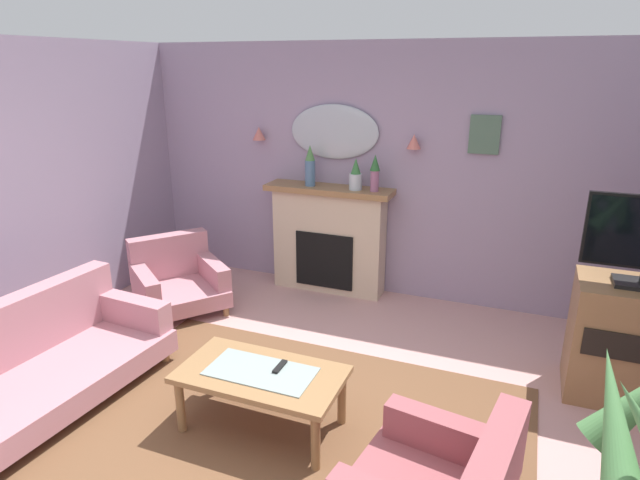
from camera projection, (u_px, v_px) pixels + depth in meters
name	position (u px, v px, depth m)	size (l,w,h in m)	color
floor	(269.00, 462.00, 3.43)	(6.43, 6.58, 0.10)	#C6938E
wall_back	(390.00, 173.00, 5.51)	(6.43, 0.10, 2.60)	#9E8CA8
patterned_rug	(282.00, 435.00, 3.59)	(3.20, 2.40, 0.01)	brown
fireplace	(329.00, 240.00, 5.75)	(1.36, 0.36, 1.16)	beige
mantel_vase_left	(310.00, 166.00, 5.54)	(0.11, 0.11, 0.43)	#4C7093
mantel_vase_right	(356.00, 176.00, 5.39)	(0.13, 0.13, 0.32)	silver
mantel_vase_centre	(375.00, 172.00, 5.30)	(0.10, 0.10, 0.37)	#9E6084
wall_mirror	(334.00, 132.00, 5.52)	(0.96, 0.06, 0.56)	#B2BCC6
wall_sconce_left	(259.00, 133.00, 5.79)	(0.14, 0.14, 0.14)	#D17066
wall_sconce_right	(414.00, 142.00, 5.19)	(0.14, 0.14, 0.14)	#D17066
framed_picture	(485.00, 135.00, 4.99)	(0.28, 0.03, 0.36)	#4C6B56
coffee_table	(261.00, 379.00, 3.56)	(1.10, 0.60, 0.45)	olive
tv_remote	(280.00, 367.00, 3.57)	(0.04, 0.16, 0.02)	black
floral_couch	(42.00, 360.00, 3.91)	(0.98, 1.77, 0.76)	#B77A84
armchair_near_fireplace	(177.00, 279.00, 5.40)	(1.14, 1.13, 0.71)	#B77A84
tv_cabinet	(629.00, 342.00, 3.90)	(0.80, 0.57, 0.90)	olive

